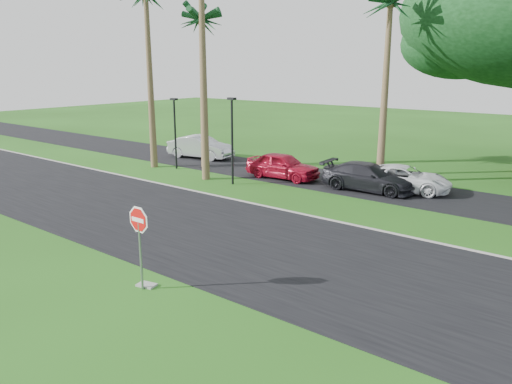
{
  "coord_description": "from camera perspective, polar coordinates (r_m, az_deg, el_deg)",
  "views": [
    {
      "loc": [
        11.31,
        -11.4,
        6.3
      ],
      "look_at": [
        0.42,
        2.41,
        1.8
      ],
      "focal_mm": 35.0,
      "sensor_mm": 36.0,
      "label": 1
    }
  ],
  "objects": [
    {
      "name": "palm_left_mid",
      "position": [
        31.35,
        -6.29,
        18.63
      ],
      "size": [
        5.0,
        5.0,
        10.0
      ],
      "color": "brown",
      "rests_on": "ground"
    },
    {
      "name": "curb",
      "position": [
        21.72,
        5.1,
        -2.48
      ],
      "size": [
        120.0,
        0.12,
        0.06
      ],
      "primitive_type": "cube",
      "color": "gray",
      "rests_on": "ground"
    },
    {
      "name": "parking_strip",
      "position": [
        27.18,
        12.58,
        0.63
      ],
      "size": [
        120.0,
        5.0,
        0.02
      ],
      "primitive_type": "cube",
      "color": "black",
      "rests_on": "ground"
    },
    {
      "name": "road",
      "position": [
        18.63,
        -1.79,
        -5.39
      ],
      "size": [
        120.0,
        8.0,
        0.02
      ],
      "primitive_type": "cube",
      "color": "black",
      "rests_on": "ground"
    },
    {
      "name": "car_silver",
      "position": [
        34.75,
        -6.36,
        5.1
      ],
      "size": [
        4.86,
        2.47,
        1.53
      ],
      "primitive_type": "imported",
      "rotation": [
        0.0,
        0.0,
        1.76
      ],
      "color": "#B8BAC0",
      "rests_on": "ground"
    },
    {
      "name": "ground",
      "position": [
        17.25,
        -6.1,
        -7.15
      ],
      "size": [
        120.0,
        120.0,
        0.0
      ],
      "primitive_type": "plane",
      "color": "#1E4812",
      "rests_on": "ground"
    },
    {
      "name": "stop_sign_near",
      "position": [
        14.42,
        -13.2,
        -4.34
      ],
      "size": [
        1.05,
        0.07,
        2.62
      ],
      "color": "gray",
      "rests_on": "ground"
    },
    {
      "name": "car_dark",
      "position": [
        26.17,
        12.71,
        1.65
      ],
      "size": [
        4.96,
        2.29,
        1.4
      ],
      "primitive_type": "imported",
      "rotation": [
        0.0,
        0.0,
        1.64
      ],
      "color": "black",
      "rests_on": "ground"
    },
    {
      "name": "car_minivan",
      "position": [
        26.52,
        16.55,
        1.45
      ],
      "size": [
        5.02,
        3.08,
        1.3
      ],
      "primitive_type": "imported",
      "rotation": [
        0.0,
        0.0,
        1.78
      ],
      "color": "white",
      "rests_on": "ground"
    },
    {
      "name": "car_red",
      "position": [
        28.33,
        3.07,
        2.99
      ],
      "size": [
        4.37,
        1.97,
        1.46
      ],
      "primitive_type": "imported",
      "rotation": [
        0.0,
        0.0,
        1.63
      ],
      "color": "#A60D25",
      "rests_on": "ground"
    },
    {
      "name": "utility_slab",
      "position": [
        15.22,
        -12.4,
        -10.34
      ],
      "size": [
        0.62,
        0.47,
        0.06
      ],
      "primitive_type": "cube",
      "rotation": [
        0.0,
        0.0,
        0.24
      ],
      "color": "gray",
      "rests_on": "ground"
    },
    {
      "name": "streetlight_right",
      "position": [
        26.63,
        -2.75,
        6.47
      ],
      "size": [
        0.45,
        0.25,
        4.64
      ],
      "color": "black",
      "rests_on": "ground"
    },
    {
      "name": "palm_center",
      "position": [
        27.95,
        15.09,
        19.78
      ],
      "size": [
        5.0,
        5.0,
        10.5
      ],
      "color": "brown",
      "rests_on": "ground"
    },
    {
      "name": "streetlight_left",
      "position": [
        31.17,
        -9.24,
        7.17
      ],
      "size": [
        0.45,
        0.25,
        4.34
      ],
      "color": "black",
      "rests_on": "ground"
    }
  ]
}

